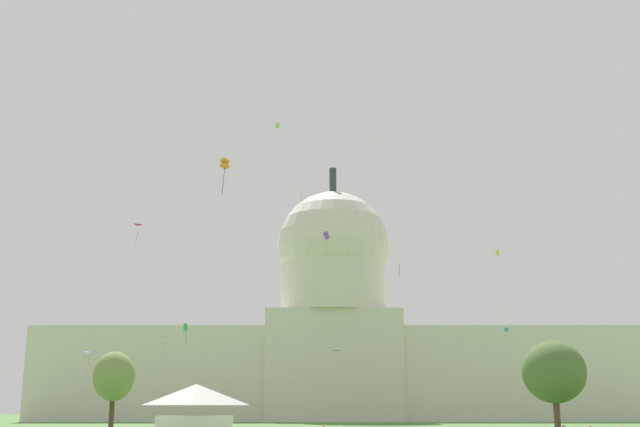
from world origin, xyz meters
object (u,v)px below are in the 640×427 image
Objects in this scene: kite_yellow_mid at (494,253)px; kite_black_low at (331,352)px; tree_east_mid at (551,372)px; kite_cyan_low at (161,339)px; kite_white_mid at (395,264)px; tree_west_mid at (110,377)px; kite_green_low at (182,329)px; kite_lime_high at (274,126)px; kite_violet_mid at (323,237)px; kite_gold_high at (299,195)px; capitol_building at (330,340)px; kite_pink_low at (115,377)px; kite_orange_mid at (221,164)px; kite_red_high at (133,228)px; kite_turquoise_mid at (503,330)px; event_tent at (192,413)px; kite_blue_low at (85,356)px.

kite_black_low is at bearing 27.66° from kite_yellow_mid.
tree_east_mid is 4.82× the size of kite_cyan_low.
kite_white_mid is at bearing 139.57° from kite_cyan_low.
kite_white_mid reaches higher than tree_west_mid.
kite_lime_high is at bearing 43.56° from kite_green_low.
tree_east_mid is 3.74× the size of kite_violet_mid.
capitol_building is at bearing -143.20° from kite_gold_high.
kite_pink_low is (-64.06, 31.44, 0.62)m from tree_east_mid.
tree_west_mid is at bearing 86.01° from kite_cyan_low.
capitol_building is 13.22× the size of tree_west_mid.
kite_orange_mid is 1.55× the size of kite_gold_high.
kite_cyan_low is 88.66m from kite_orange_mid.
tree_east_mid is 9.99× the size of kite_yellow_mid.
kite_red_high is 1.20× the size of kite_white_mid.
tree_east_mid is 5.55× the size of kite_turquoise_mid.
tree_west_mid is 3.61× the size of kite_green_low.
event_tent is 60.95m from kite_blue_low.
kite_blue_low is at bearing 169.53° from kite_orange_mid.
tree_west_mid is 79.94m from kite_turquoise_mid.
kite_blue_low is at bearing -165.64° from kite_pink_low.
kite_yellow_mid is (38.47, 24.88, -15.05)m from kite_lime_high.
kite_orange_mid is at bearing -94.85° from kite_turquoise_mid.
kite_green_low is 0.78× the size of kite_red_high.
kite_turquoise_mid reaches higher than kite_cyan_low.
kite_red_high is at bearing -21.47° from kite_cyan_low.
event_tent is 96.97m from kite_turquoise_mid.
kite_violet_mid is 0.80× the size of kite_red_high.
kite_green_low is at bearing -93.34° from kite_blue_low.
kite_black_low is 0.76× the size of kite_gold_high.
kite_lime_high reaches higher than tree_west_mid.
kite_lime_high is at bearing -85.70° from kite_blue_low.
capitol_building is at bearing 136.80° from kite_orange_mid.
kite_yellow_mid is at bearing 120.58° from kite_red_high.
tree_west_mid is at bearing -92.80° from kite_green_low.
kite_gold_high is at bearing -70.87° from kite_pink_low.
kite_pink_low is 7.67m from kite_blue_low.
capitol_building reaches higher than tree_east_mid.
kite_yellow_mid is (41.30, 65.72, 3.82)m from kite_orange_mid.
kite_yellow_mid reaches higher than tree_west_mid.
kite_lime_high is 45.08m from kite_orange_mid.
kite_lime_high is 11.85m from kite_gold_high.
event_tent is 0.63× the size of tree_east_mid.
kite_white_mid is at bearing -106.78° from kite_turquoise_mid.
kite_violet_mid is 27.86m from kite_orange_mid.
kite_orange_mid is 63.52m from kite_blue_low.
kite_black_low is (32.07, 60.07, 7.41)m from tree_west_mid.
kite_red_high is (-41.47, -11.63, 24.73)m from kite_black_low.
kite_blue_low is 42.94m from kite_red_high.
tree_east_mid is at bearing 89.58° from kite_orange_mid.
event_tent is 83.08m from kite_yellow_mid.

